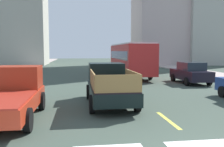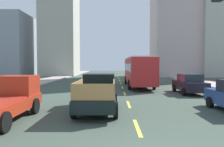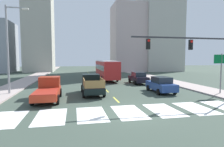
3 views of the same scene
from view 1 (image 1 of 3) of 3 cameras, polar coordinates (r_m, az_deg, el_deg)
lane_dash_0 at (r=9.89m, az=12.68°, el=-10.35°), size 0.16×2.40×0.01m
lane_dash_1 at (r=14.56m, az=5.77°, el=-5.21°), size 0.16×2.40×0.01m
lane_dash_2 at (r=19.39m, az=2.30°, el=-2.56°), size 0.16×2.40×0.01m
lane_dash_3 at (r=24.29m, az=0.23°, el=-0.97°), size 0.16×2.40×0.01m
lane_dash_4 at (r=29.23m, az=-1.14°, el=0.09°), size 0.16×2.40×0.01m
lane_dash_5 at (r=34.18m, az=-2.11°, el=0.84°), size 0.16×2.40×0.01m
lane_dash_6 at (r=39.15m, az=-2.84°, el=1.40°), size 0.16×2.40×0.01m
lane_dash_7 at (r=44.12m, az=-3.40°, el=1.84°), size 0.16×2.40×0.01m
pickup_stakebed at (r=12.53m, az=-0.70°, el=-2.56°), size 2.18×5.20×1.96m
pickup_dark at (r=10.71m, az=-21.87°, el=-4.37°), size 2.18×5.20×1.96m
city_bus at (r=25.34m, az=4.14°, el=3.70°), size 2.72×10.80×3.32m
sedan_near_left at (r=21.05m, az=17.53°, el=0.17°), size 2.02×4.40×1.72m
block_mid_right at (r=50.48m, az=-19.35°, el=14.48°), size 7.56×8.45×21.93m
block_low_left at (r=48.99m, az=10.69°, el=13.25°), size 8.84×8.82×19.02m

